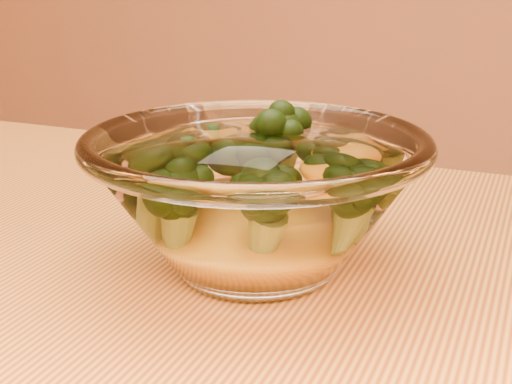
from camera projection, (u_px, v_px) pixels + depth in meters
glass_bowl at (256, 199)px, 0.48m from camera, size 0.23×0.23×0.10m
cheese_sauce at (256, 229)px, 0.49m from camera, size 0.11×0.11×0.03m
broccoli_heap at (257, 177)px, 0.49m from camera, size 0.16×0.14×0.08m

